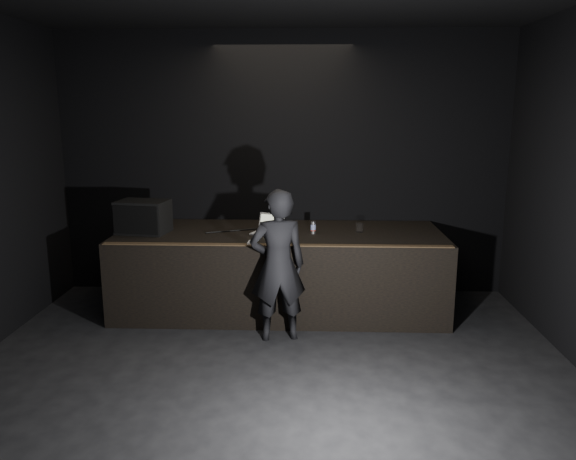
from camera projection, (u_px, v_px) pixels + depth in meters
The scene contains 11 objects.
ground at pixel (262, 426), 4.50m from camera, with size 7.00×7.00×0.00m, color black.
room_walls at pixel (260, 175), 4.07m from camera, with size 6.10×7.10×3.52m.
stage_riser at pixel (280, 270), 7.06m from camera, with size 4.00×1.50×1.00m, color black.
riser_lip at pixel (277, 245), 6.26m from camera, with size 3.92×0.10×0.01m, color brown.
stage_monitor at pixel (143, 217), 6.85m from camera, with size 0.65×0.52×0.40m.
cable at pixel (238, 230), 6.99m from camera, with size 0.02×0.02×0.83m, color black.
laptop at pixel (269, 228), 6.86m from camera, with size 0.43×0.41×0.23m.
beer_can at pixel (313, 228), 6.83m from camera, with size 0.06×0.06×0.15m.
plastic_cup at pixel (360, 228), 6.91m from camera, with size 0.09×0.09×0.11m, color white.
wii_remote at pixel (250, 243), 6.32m from camera, with size 0.04×0.16×0.03m, color white.
person at pixel (278, 265), 6.06m from camera, with size 0.61×0.40×1.67m, color black.
Camera 1 is at (0.36, -4.05, 2.50)m, focal length 35.00 mm.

